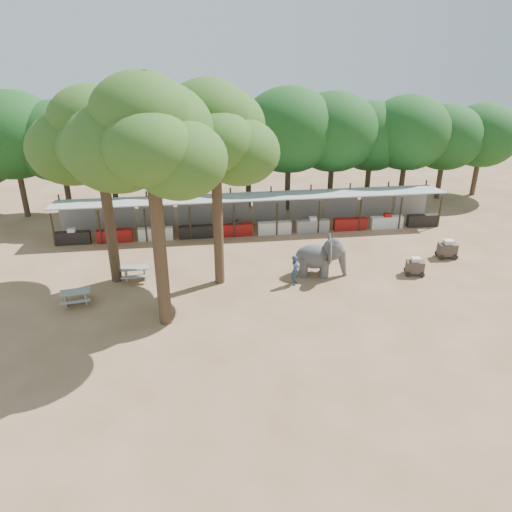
{
  "coord_description": "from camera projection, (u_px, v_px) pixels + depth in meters",
  "views": [
    {
      "loc": [
        -4.35,
        -19.92,
        13.66
      ],
      "look_at": [
        -1.0,
        5.0,
        2.0
      ],
      "focal_mm": 35.0,
      "sensor_mm": 36.0,
      "label": 1
    }
  ],
  "objects": [
    {
      "name": "handler",
      "position": [
        295.0,
        270.0,
        28.58
      ],
      "size": [
        0.66,
        0.77,
        1.8
      ],
      "primitive_type": "imported",
      "rotation": [
        0.0,
        0.0,
        1.14
      ],
      "color": "#26384C",
      "rests_on": "ground"
    },
    {
      "name": "vendor_stalls",
      "position": [
        253.0,
        215.0,
        36.13
      ],
      "size": [
        28.0,
        2.99,
        2.8
      ],
      "color": "#9B9FA3",
      "rests_on": "ground"
    },
    {
      "name": "yard_tree_back",
      "position": [
        212.0,
        134.0,
        25.78
      ],
      "size": [
        7.1,
        6.9,
        11.36
      ],
      "color": "#332316",
      "rests_on": "ground"
    },
    {
      "name": "ground",
      "position": [
        290.0,
        335.0,
        24.18
      ],
      "size": [
        100.0,
        100.0,
        0.0
      ],
      "primitive_type": "plane",
      "color": "brown",
      "rests_on": "ground"
    },
    {
      "name": "yard_tree_center",
      "position": [
        147.0,
        139.0,
        21.54
      ],
      "size": [
        7.1,
        6.9,
        12.04
      ],
      "color": "#332316",
      "rests_on": "ground"
    },
    {
      "name": "yard_tree_left",
      "position": [
        97.0,
        140.0,
        26.09
      ],
      "size": [
        7.1,
        6.9,
        11.02
      ],
      "color": "#332316",
      "rests_on": "ground"
    },
    {
      "name": "cart_back",
      "position": [
        447.0,
        249.0,
        32.02
      ],
      "size": [
        1.31,
        0.91,
        1.22
      ],
      "rotation": [
        0.0,
        0.0,
        -0.08
      ],
      "color": "#362B25",
      "rests_on": "ground"
    },
    {
      "name": "cart_front",
      "position": [
        415.0,
        266.0,
        29.84
      ],
      "size": [
        1.28,
        0.99,
        1.11
      ],
      "rotation": [
        0.0,
        0.0,
        -0.24
      ],
      "color": "#362B25",
      "rests_on": "ground"
    },
    {
      "name": "picnic_table_near",
      "position": [
        75.0,
        296.0,
        26.7
      ],
      "size": [
        1.73,
        1.61,
        0.77
      ],
      "rotation": [
        0.0,
        0.0,
        0.16
      ],
      "color": "gray",
      "rests_on": "ground"
    },
    {
      "name": "picnic_table_far",
      "position": [
        135.0,
        271.0,
        29.29
      ],
      "size": [
        1.64,
        1.49,
        0.79
      ],
      "rotation": [
        0.0,
        0.0,
        0.04
      ],
      "color": "gray",
      "rests_on": "ground"
    },
    {
      "name": "elephant",
      "position": [
        321.0,
        256.0,
        29.56
      ],
      "size": [
        3.25,
        2.4,
        2.41
      ],
      "rotation": [
        0.0,
        0.0,
        -0.22
      ],
      "color": "#3F3D3D",
      "rests_on": "ground"
    },
    {
      "name": "backdrop_trees",
      "position": [
        245.0,
        140.0,
        38.95
      ],
      "size": [
        46.46,
        5.95,
        8.33
      ],
      "color": "#332316",
      "rests_on": "ground"
    }
  ]
}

